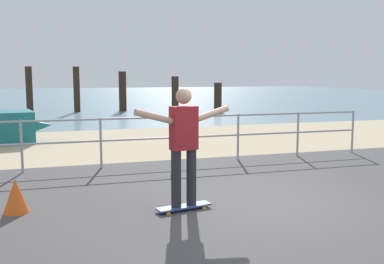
{
  "coord_description": "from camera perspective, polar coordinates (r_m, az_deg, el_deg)",
  "views": [
    {
      "loc": [
        -3.01,
        -5.54,
        1.91
      ],
      "look_at": [
        -0.64,
        2.0,
        0.9
      ],
      "focal_mm": 41.93,
      "sensor_mm": 36.0,
      "label": 1
    }
  ],
  "objects": [
    {
      "name": "beach_strip",
      "position": [
        13.03,
        -3.89,
        -1.15
      ],
      "size": [
        24.0,
        6.0,
        0.04
      ],
      "primitive_type": "cube",
      "color": "tan",
      "rests_on": "ground"
    },
    {
      "name": "groyne_post_1",
      "position": [
        24.69,
        -20.0,
        5.14
      ],
      "size": [
        0.34,
        0.34,
        2.33
      ],
      "primitive_type": "cylinder",
      "color": "#332319",
      "rests_on": "ground"
    },
    {
      "name": "railing_fence",
      "position": [
        9.26,
        -11.54,
        -0.4
      ],
      "size": [
        12.14,
        0.05,
        1.05
      ],
      "color": "#9EA0A5",
      "rests_on": "ground"
    },
    {
      "name": "traffic_cone",
      "position": [
        6.68,
        -21.51,
        -7.63
      ],
      "size": [
        0.36,
        0.36,
        0.5
      ],
      "primitive_type": "cone",
      "color": "#E55919",
      "rests_on": "ground"
    },
    {
      "name": "sea_surface",
      "position": [
        40.69,
        -13.23,
        4.43
      ],
      "size": [
        72.0,
        50.0,
        0.04
      ],
      "primitive_type": "cube",
      "color": "slate",
      "rests_on": "ground"
    },
    {
      "name": "ground_plane",
      "position": [
        5.77,
        15.58,
        -12.33
      ],
      "size": [
        24.0,
        10.0,
        0.04
      ],
      "primitive_type": "cube",
      "color": "#474444",
      "rests_on": "ground"
    },
    {
      "name": "groyne_post_4",
      "position": [
        22.36,
        -2.16,
        4.75
      ],
      "size": [
        0.35,
        0.35,
        1.83
      ],
      "primitive_type": "cylinder",
      "color": "#332319",
      "rests_on": "ground"
    },
    {
      "name": "skateboarder",
      "position": [
        6.18,
        -1.06,
        -1.03
      ],
      "size": [
        1.44,
        0.37,
        1.65
      ],
      "color": "#26262B",
      "rests_on": "skateboard"
    },
    {
      "name": "groyne_post_3",
      "position": [
        23.74,
        -8.82,
        5.12
      ],
      "size": [
        0.39,
        0.39,
        2.08
      ],
      "primitive_type": "cylinder",
      "color": "#332319",
      "rests_on": "ground"
    },
    {
      "name": "groyne_post_2",
      "position": [
        23.62,
        -14.46,
        5.25
      ],
      "size": [
        0.32,
        0.32,
        2.32
      ],
      "primitive_type": "cylinder",
      "color": "#332319",
      "rests_on": "ground"
    },
    {
      "name": "skateboard",
      "position": [
        6.39,
        -1.04,
        -9.49
      ],
      "size": [
        0.82,
        0.35,
        0.08
      ],
      "color": "#334C8C",
      "rests_on": "ground"
    },
    {
      "name": "groyne_post_5",
      "position": [
        23.2,
        3.31,
        4.43
      ],
      "size": [
        0.4,
        0.4,
        1.5
      ],
      "primitive_type": "cylinder",
      "color": "#332319",
      "rests_on": "ground"
    }
  ]
}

